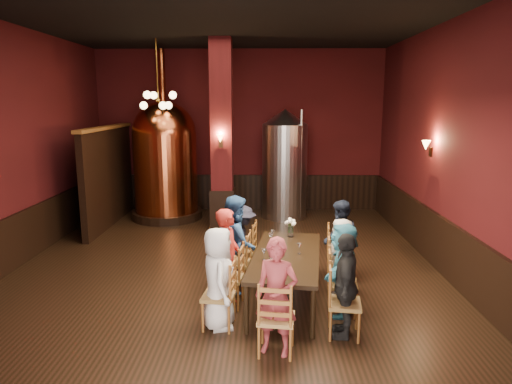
{
  "coord_description": "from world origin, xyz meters",
  "views": [
    {
      "loc": [
        0.73,
        -7.99,
        3.06
      ],
      "look_at": [
        0.56,
        0.2,
        1.44
      ],
      "focal_mm": 32.0,
      "sensor_mm": 36.0,
      "label": 1
    }
  ],
  "objects_px": {
    "person_0": "(218,278)",
    "rose_vase": "(291,225)",
    "copper_kettle": "(165,159)",
    "person_1": "(228,258)",
    "steel_vessel": "(285,164)",
    "dining_table": "(286,258)",
    "person_2": "(236,243)"
  },
  "relations": [
    {
      "from": "dining_table",
      "to": "copper_kettle",
      "type": "distance_m",
      "value": 6.0
    },
    {
      "from": "person_2",
      "to": "copper_kettle",
      "type": "distance_m",
      "value": 5.24
    },
    {
      "from": "person_2",
      "to": "copper_kettle",
      "type": "bearing_deg",
      "value": 14.46
    },
    {
      "from": "person_1",
      "to": "steel_vessel",
      "type": "xyz_separation_m",
      "value": [
        1.07,
        5.52,
        0.68
      ]
    },
    {
      "from": "person_2",
      "to": "rose_vase",
      "type": "distance_m",
      "value": 1.06
    },
    {
      "from": "person_0",
      "to": "person_2",
      "type": "xyz_separation_m",
      "value": [
        0.16,
        1.32,
        0.08
      ]
    },
    {
      "from": "dining_table",
      "to": "person_1",
      "type": "height_order",
      "value": "person_1"
    },
    {
      "from": "person_1",
      "to": "steel_vessel",
      "type": "distance_m",
      "value": 5.66
    },
    {
      "from": "copper_kettle",
      "to": "dining_table",
      "type": "bearing_deg",
      "value": -60.04
    },
    {
      "from": "person_0",
      "to": "steel_vessel",
      "type": "distance_m",
      "value": 6.33
    },
    {
      "from": "person_1",
      "to": "copper_kettle",
      "type": "relative_size",
      "value": 0.35
    },
    {
      "from": "person_0",
      "to": "person_2",
      "type": "relative_size",
      "value": 0.89
    },
    {
      "from": "person_0",
      "to": "person_1",
      "type": "xyz_separation_m",
      "value": [
        0.08,
        0.66,
        0.05
      ]
    },
    {
      "from": "dining_table",
      "to": "rose_vase",
      "type": "bearing_deg",
      "value": 90.27
    },
    {
      "from": "person_0",
      "to": "rose_vase",
      "type": "xyz_separation_m",
      "value": [
        1.08,
        1.83,
        0.26
      ]
    },
    {
      "from": "person_0",
      "to": "copper_kettle",
      "type": "height_order",
      "value": "copper_kettle"
    },
    {
      "from": "steel_vessel",
      "to": "dining_table",
      "type": "bearing_deg",
      "value": -91.96
    },
    {
      "from": "person_0",
      "to": "steel_vessel",
      "type": "relative_size",
      "value": 0.49
    },
    {
      "from": "person_2",
      "to": "rose_vase",
      "type": "xyz_separation_m",
      "value": [
        0.92,
        0.51,
        0.18
      ]
    },
    {
      "from": "person_1",
      "to": "rose_vase",
      "type": "bearing_deg",
      "value": -37.31
    },
    {
      "from": "person_0",
      "to": "copper_kettle",
      "type": "xyz_separation_m",
      "value": [
        -1.99,
        6.02,
        0.89
      ]
    },
    {
      "from": "dining_table",
      "to": "steel_vessel",
      "type": "relative_size",
      "value": 0.87
    },
    {
      "from": "steel_vessel",
      "to": "copper_kettle",
      "type": "bearing_deg",
      "value": -177.1
    },
    {
      "from": "person_2",
      "to": "rose_vase",
      "type": "bearing_deg",
      "value": -71.23
    },
    {
      "from": "person_1",
      "to": "dining_table",
      "type": "bearing_deg",
      "value": -72.56
    },
    {
      "from": "copper_kettle",
      "to": "person_1",
      "type": "bearing_deg",
      "value": -68.82
    },
    {
      "from": "person_0",
      "to": "rose_vase",
      "type": "relative_size",
      "value": 4.21
    },
    {
      "from": "person_1",
      "to": "rose_vase",
      "type": "distance_m",
      "value": 1.54
    },
    {
      "from": "dining_table",
      "to": "steel_vessel",
      "type": "bearing_deg",
      "value": 95.15
    },
    {
      "from": "person_2",
      "to": "steel_vessel",
      "type": "distance_m",
      "value": 5.0
    },
    {
      "from": "person_2",
      "to": "steel_vessel",
      "type": "relative_size",
      "value": 0.55
    },
    {
      "from": "dining_table",
      "to": "person_1",
      "type": "distance_m",
      "value": 0.91
    }
  ]
}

